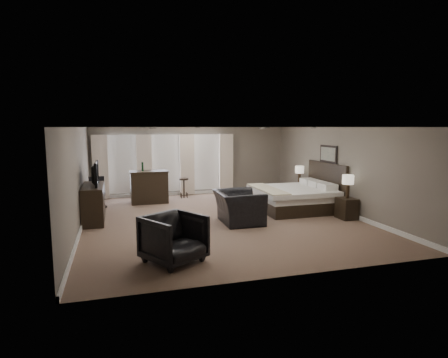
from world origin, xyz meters
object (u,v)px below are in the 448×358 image
object	(u,v)px
dresser	(94,203)
bar_counter	(149,187)
desk_chair	(97,192)
bar_stool_right	(184,188)
lamp_near	(348,187)
tv	(93,183)
nightstand_near	(347,208)
lamp_far	(299,175)
armchair_near	(239,202)
bed	(295,187)
bar_stool_left	(151,187)
nightstand_far	(299,192)
armchair_far	(174,236)

from	to	relation	value
dresser	bar_counter	size ratio (longest dim) A/B	1.35
desk_chair	dresser	bearing A→B (deg)	88.22
bar_stool_right	desk_chair	distance (m)	3.15
lamp_near	tv	distance (m)	7.14
nightstand_near	lamp_far	size ratio (longest dim) A/B	0.93
armchair_near	desk_chair	bearing A→B (deg)	51.58
lamp_near	desk_chair	distance (m)	7.73
bed	bar_stool_left	world-z (taller)	bed
nightstand_near	bar_stool_left	xyz separation A→B (m)	(-5.08, 4.64, 0.11)
nightstand_far	armchair_far	distance (m)	7.25
lamp_near	lamp_far	xyz separation A→B (m)	(0.00, 2.90, -0.03)
bed	bar_stool_left	bearing A→B (deg)	142.72
nightstand_near	bar_counter	distance (m)	6.49
nightstand_near	desk_chair	world-z (taller)	desk_chair
armchair_far	bar_stool_right	bearing A→B (deg)	46.98
bed	bar_stool_right	distance (m)	4.27
dresser	armchair_near	world-z (taller)	armchair_near
armchair_far	bar_stool_left	bearing A→B (deg)	57.20
dresser	bar_stool_left	xyz separation A→B (m)	(1.84, 2.90, -0.09)
bar_stool_left	desk_chair	distance (m)	2.15
bar_stool_left	nightstand_far	bearing A→B (deg)	-18.90
armchair_near	lamp_near	bearing A→B (deg)	-97.11
lamp_far	armchair_far	world-z (taller)	lamp_far
tv	armchair_near	world-z (taller)	armchair_near
tv	armchair_far	distance (m)	4.20
bar_stool_right	desk_chair	xyz separation A→B (m)	(-2.99, -0.97, 0.17)
bed	tv	bearing A→B (deg)	177.29
armchair_near	bed	bearing A→B (deg)	-64.59
nightstand_far	lamp_far	distance (m)	0.61
tv	desk_chair	bearing A→B (deg)	-0.98
armchair_far	bed	bearing A→B (deg)	7.72
armchair_far	bar_counter	bearing A→B (deg)	58.25
bed	nightstand_far	world-z (taller)	bed
nightstand_far	armchair_far	xyz separation A→B (m)	(-5.27, -4.98, 0.23)
bed	dresser	world-z (taller)	bed
dresser	armchair_far	xyz separation A→B (m)	(1.65, -3.82, 0.01)
tv	nightstand_far	bearing A→B (deg)	-80.44
lamp_far	armchair_near	world-z (taller)	lamp_far
lamp_near	bar_stool_left	xyz separation A→B (m)	(-5.08, 4.64, -0.52)
armchair_near	tv	bearing A→B (deg)	71.60
dresser	armchair_near	size ratio (longest dim) A/B	1.29
armchair_near	bar_counter	bearing A→B (deg)	31.97
dresser	tv	bearing A→B (deg)	0.00
armchair_near	bar_counter	distance (m)	4.03
lamp_near	armchair_far	xyz separation A→B (m)	(-5.27, -2.08, -0.41)
armchair_near	armchair_far	size ratio (longest dim) A/B	1.30
desk_chair	nightstand_far	bearing A→B (deg)	174.35
nightstand_far	bar_counter	size ratio (longest dim) A/B	0.45
lamp_far	dresser	world-z (taller)	lamp_far
nightstand_far	bar_stool_left	distance (m)	5.37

